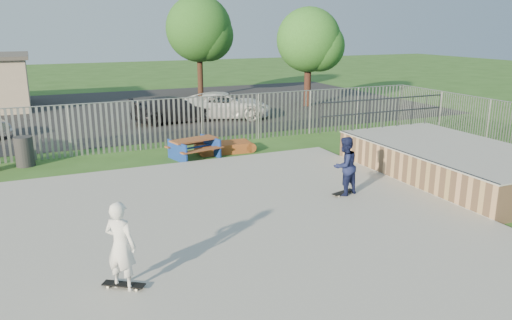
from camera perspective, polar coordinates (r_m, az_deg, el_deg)
name	(u,v)px	position (r m, az deg, el deg)	size (l,w,h in m)	color
ground	(175,239)	(12.03, -9.25, -8.87)	(120.00, 120.00, 0.00)	#2C541C
concrete_slab	(175,236)	(12.00, -9.27, -8.54)	(15.00, 12.00, 0.15)	#9F9F9A
quarter_pipe	(451,162)	(17.42, 21.38, -0.20)	(5.50, 7.05, 2.19)	tan
fence	(167,150)	(16.17, -10.17, 1.11)	(26.04, 16.02, 2.00)	gray
picnic_table	(194,148)	(18.93, -7.06, 1.35)	(2.05, 1.82, 0.74)	brown
funbox	(225,147)	(19.72, -3.58, 1.44)	(1.98, 1.09, 0.38)	brown
trash_bin_grey	(24,151)	(19.48, -24.96, 0.89)	(0.64, 0.64, 1.06)	#28292B
parking_lot	(88,113)	(30.19, -18.63, 5.13)	(40.00, 18.00, 0.02)	black
car_dark	(175,109)	(26.12, -9.22, 5.74)	(1.83, 4.50, 1.31)	black
car_white	(224,105)	(26.87, -3.67, 6.26)	(2.30, 4.99, 1.39)	white
tree_mid	(199,29)	(34.97, -6.54, 14.67)	(4.44, 4.44, 6.85)	#3E2418
tree_right	(309,40)	(30.90, 6.04, 13.47)	(3.85, 3.85, 5.94)	#42231A
skateboard_a	(343,193)	(14.60, 9.95, -3.73)	(0.82, 0.40, 0.08)	black
skateboard_b	(124,286)	(9.85, -14.87, -13.70)	(0.77, 0.62, 0.08)	black
skater_navy	(345,166)	(14.37, 10.10, -0.69)	(0.82, 0.64, 1.69)	#151C43
skater_white	(121,246)	(9.50, -15.20, -9.43)	(0.62, 0.40, 1.69)	white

